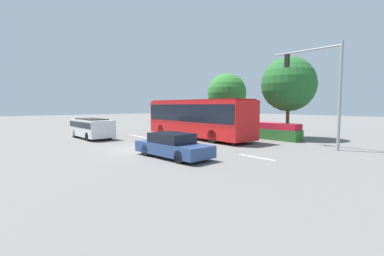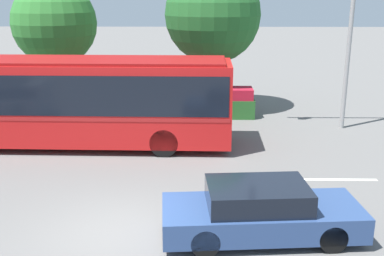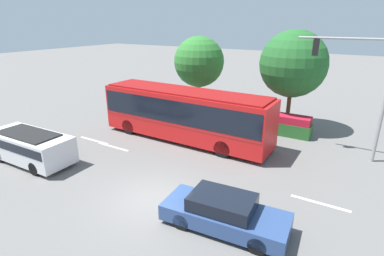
# 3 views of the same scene
# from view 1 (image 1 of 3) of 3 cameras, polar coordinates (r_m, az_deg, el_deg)

# --- Properties ---
(ground_plane) EXTENTS (140.00, 140.00, 0.00)m
(ground_plane) POSITION_cam_1_polar(r_m,az_deg,el_deg) (17.90, -10.04, -4.39)
(ground_plane) COLOR slate
(city_bus) EXTENTS (11.33, 2.76, 3.27)m
(city_bus) POSITION_cam_1_polar(r_m,az_deg,el_deg) (23.65, 0.98, 2.40)
(city_bus) COLOR red
(city_bus) RESTS_ON ground
(sedan_foreground) EXTENTS (4.77, 2.14, 1.31)m
(sedan_foreground) POSITION_cam_1_polar(r_m,az_deg,el_deg) (14.95, -4.02, -3.69)
(sedan_foreground) COLOR navy
(sedan_foreground) RESTS_ON ground
(suv_left_lane) EXTENTS (5.12, 2.14, 1.68)m
(suv_left_lane) POSITION_cam_1_polar(r_m,az_deg,el_deg) (24.91, -19.92, 0.22)
(suv_left_lane) COLOR silver
(suv_left_lane) RESTS_ON ground
(traffic_light_pole) EXTENTS (4.74, 0.24, 6.69)m
(traffic_light_pole) POSITION_cam_1_polar(r_m,az_deg,el_deg) (19.84, 25.27, 8.89)
(traffic_light_pole) COLOR gray
(traffic_light_pole) RESTS_ON ground
(flowering_hedge) EXTENTS (8.41, 1.17, 1.35)m
(flowering_hedge) POSITION_cam_1_polar(r_m,az_deg,el_deg) (24.92, 12.80, -0.35)
(flowering_hedge) COLOR #286028
(flowering_hedge) RESTS_ON ground
(street_tree_left) EXTENTS (4.12, 4.12, 6.18)m
(street_tree_left) POSITION_cam_1_polar(r_m,az_deg,el_deg) (30.01, 7.18, 7.15)
(street_tree_left) COLOR brown
(street_tree_left) RESTS_ON ground
(street_tree_centre) EXTENTS (4.51, 4.51, 6.81)m
(street_tree_centre) POSITION_cam_1_polar(r_m,az_deg,el_deg) (24.73, 19.23, 8.48)
(street_tree_centre) COLOR brown
(street_tree_centre) RESTS_ON ground
(lane_stripe_near) EXTENTS (2.40, 0.16, 0.01)m
(lane_stripe_near) POSITION_cam_1_polar(r_m,az_deg,el_deg) (26.11, -11.50, -1.55)
(lane_stripe_near) COLOR silver
(lane_stripe_near) RESTS_ON ground
(lane_stripe_mid) EXTENTS (2.40, 0.16, 0.01)m
(lane_stripe_mid) POSITION_cam_1_polar(r_m,az_deg,el_deg) (24.43, -9.75, -1.95)
(lane_stripe_mid) COLOR silver
(lane_stripe_mid) RESTS_ON ground
(lane_stripe_far) EXTENTS (2.40, 0.16, 0.01)m
(lane_stripe_far) POSITION_cam_1_polar(r_m,az_deg,el_deg) (15.42, 13.05, -5.88)
(lane_stripe_far) COLOR silver
(lane_stripe_far) RESTS_ON ground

